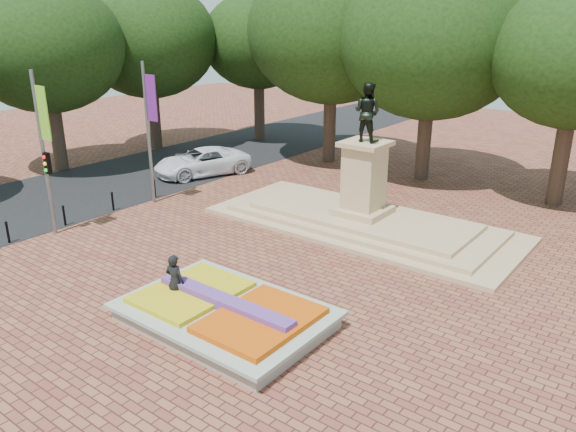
% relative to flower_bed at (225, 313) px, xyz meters
% --- Properties ---
extents(ground, '(90.00, 90.00, 0.00)m').
position_rel_flower_bed_xyz_m(ground, '(-1.03, 2.00, -0.38)').
color(ground, brown).
rests_on(ground, ground).
extents(asphalt_street, '(9.00, 90.00, 0.02)m').
position_rel_flower_bed_xyz_m(asphalt_street, '(-16.03, 7.00, -0.37)').
color(asphalt_street, black).
rests_on(asphalt_street, ground).
extents(flower_bed, '(6.30, 4.30, 0.91)m').
position_rel_flower_bed_xyz_m(flower_bed, '(0.00, 0.00, 0.00)').
color(flower_bed, gray).
rests_on(flower_bed, ground).
extents(monument, '(14.00, 6.00, 6.40)m').
position_rel_flower_bed_xyz_m(monument, '(-1.03, 10.00, 0.50)').
color(monument, tan).
rests_on(monument, ground).
extents(tree_row_back, '(44.80, 8.80, 10.43)m').
position_rel_flower_bed_xyz_m(tree_row_back, '(1.31, 20.00, 6.29)').
color(tree_row_back, '#34231C').
rests_on(tree_row_back, ground).
extents(tree_row_street, '(8.40, 25.40, 9.98)m').
position_rel_flower_bed_xyz_m(tree_row_street, '(-20.53, 6.67, 6.01)').
color(tree_row_street, '#34231C').
rests_on(tree_row_street, ground).
extents(banner_poles, '(0.88, 11.17, 7.00)m').
position_rel_flower_bed_xyz_m(banner_poles, '(-11.10, 0.69, 3.50)').
color(banner_poles, slate).
rests_on(banner_poles, ground).
extents(bollard_row, '(0.12, 13.12, 0.98)m').
position_rel_flower_bed_xyz_m(bollard_row, '(-11.73, 0.50, 0.15)').
color(bollard_row, black).
rests_on(bollard_row, ground).
extents(van, '(4.48, 6.23, 1.57)m').
position_rel_flower_bed_xyz_m(van, '(-13.03, 11.70, 0.41)').
color(van, white).
rests_on(van, ground).
extents(pedestrian, '(0.76, 0.58, 1.87)m').
position_rel_flower_bed_xyz_m(pedestrian, '(-1.99, -0.22, 0.56)').
color(pedestrian, black).
rests_on(pedestrian, ground).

